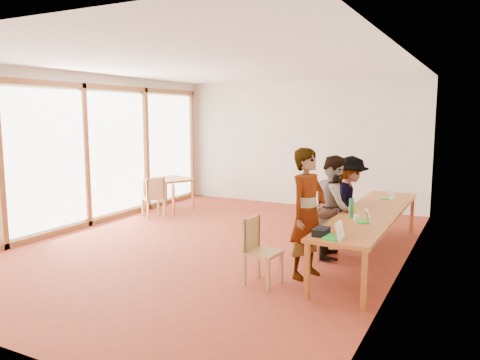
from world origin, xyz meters
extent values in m
plane|color=maroon|center=(0.00, 0.00, 0.00)|extent=(8.00, 8.00, 0.00)
cube|color=silver|center=(0.00, 4.00, 1.50)|extent=(6.00, 0.10, 3.00)
cube|color=silver|center=(3.00, 0.00, 1.50)|extent=(0.10, 8.00, 3.00)
cube|color=white|center=(-2.96, 0.00, 1.50)|extent=(0.10, 8.00, 3.00)
cube|color=white|center=(0.00, 0.00, 3.02)|extent=(6.00, 8.00, 0.04)
cube|color=#BB6629|center=(2.50, 0.41, 0.72)|extent=(0.80, 4.00, 0.05)
cube|color=#BB6629|center=(2.16, -1.53, 0.35)|extent=(0.06, 0.06, 0.70)
cube|color=#BB6629|center=(2.16, 2.35, 0.35)|extent=(0.06, 0.06, 0.70)
cube|color=#BB6629|center=(2.84, -1.53, 0.35)|extent=(0.06, 0.06, 0.70)
cube|color=#BB6629|center=(2.84, 2.35, 0.35)|extent=(0.06, 0.06, 0.70)
cube|color=#BB6629|center=(-2.40, 1.95, 0.72)|extent=(0.90, 0.90, 0.05)
cube|color=#BB6629|center=(-2.79, 1.56, 0.35)|extent=(0.05, 0.05, 0.70)
cube|color=#BB6629|center=(-2.79, 2.34, 0.35)|extent=(0.05, 0.05, 0.70)
cube|color=#BB6629|center=(-2.01, 1.56, 0.35)|extent=(0.05, 0.05, 0.70)
cube|color=#BB6629|center=(-2.01, 2.34, 0.35)|extent=(0.05, 0.05, 0.70)
cube|color=tan|center=(1.48, -1.31, 0.42)|extent=(0.45, 0.45, 0.04)
cube|color=tan|center=(1.30, -1.29, 0.65)|extent=(0.08, 0.41, 0.43)
cube|color=tan|center=(1.63, 0.08, 0.38)|extent=(0.42, 0.42, 0.04)
cube|color=tan|center=(1.46, 0.06, 0.60)|extent=(0.09, 0.38, 0.39)
cube|color=tan|center=(1.64, 1.73, 0.45)|extent=(0.55, 0.55, 0.04)
cube|color=tan|center=(1.45, 1.67, 0.71)|extent=(0.16, 0.44, 0.46)
cube|color=tan|center=(1.82, 1.42, 0.43)|extent=(0.47, 0.47, 0.04)
cube|color=tan|center=(1.63, 1.45, 0.67)|extent=(0.10, 0.42, 0.44)
cube|color=tan|center=(-2.29, 1.22, 0.42)|extent=(0.57, 0.57, 0.04)
cube|color=tan|center=(-2.13, 1.12, 0.66)|extent=(0.26, 0.37, 0.43)
imported|color=gray|center=(1.89, -0.77, 0.89)|extent=(0.59, 0.74, 1.77)
imported|color=gray|center=(1.96, 0.30, 0.80)|extent=(0.75, 0.88, 1.59)
imported|color=gray|center=(2.04, 0.88, 0.77)|extent=(0.67, 1.04, 1.54)
cube|color=green|center=(2.42, -1.39, 0.76)|extent=(0.19, 0.26, 0.03)
cube|color=white|center=(2.51, -1.38, 0.86)|extent=(0.08, 0.24, 0.21)
cube|color=green|center=(2.54, -0.37, 0.76)|extent=(0.22, 0.26, 0.02)
cube|color=white|center=(2.61, -0.34, 0.84)|extent=(0.13, 0.21, 0.18)
cube|color=green|center=(2.51, 1.58, 0.76)|extent=(0.19, 0.24, 0.02)
cube|color=white|center=(2.59, 1.56, 0.84)|extent=(0.10, 0.20, 0.18)
imported|color=#CAC20D|center=(2.28, 0.12, 0.80)|extent=(0.17, 0.17, 0.10)
cylinder|color=#227741|center=(2.33, -0.18, 0.89)|extent=(0.07, 0.07, 0.28)
cylinder|color=silver|center=(2.44, -0.33, 0.80)|extent=(0.07, 0.07, 0.09)
cylinder|color=white|center=(2.21, -1.29, 0.78)|extent=(0.08, 0.08, 0.06)
cube|color=#D13B7E|center=(2.34, -0.02, 0.76)|extent=(0.05, 0.10, 0.01)
cube|color=black|center=(2.25, -1.30, 0.80)|extent=(0.16, 0.26, 0.09)
camera|label=1|loc=(3.95, -6.68, 2.22)|focal=35.00mm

